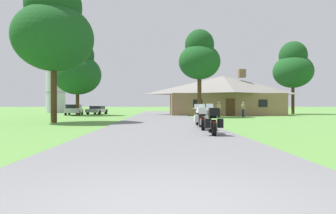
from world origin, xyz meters
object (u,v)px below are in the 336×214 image
Objects in this scene: bystander_tan_shirt_beside_signpost at (219,109)px; tree_left_near at (54,28)px; tree_left_far at (77,69)px; parked_silver_sedan_far_left at (97,110)px; parked_silver_suv_far_left at (74,109)px; motorcycle_white_second_in_row at (203,118)px; tree_right_of_lodge at (293,67)px; motorcycle_black_nearest_to_camera at (213,121)px; metal_silo_distant at (56,90)px; motorcycle_silver_farthest_in_row at (200,117)px; tree_by_lodge_front at (199,57)px; bystander_tan_shirt_near_lodge at (243,109)px.

bystander_tan_shirt_beside_signpost is 17.65m from tree_left_near.
tree_left_far is 2.21× the size of parked_silver_sedan_far_left.
tree_left_far reaches higher than parked_silver_suv_far_left.
tree_right_of_lodge reaches higher than motorcycle_white_second_in_row.
parked_silver_sedan_far_left is (-15.25, 11.33, -0.31)m from bystander_tan_shirt_beside_signpost.
tree_left_near reaches higher than tree_right_of_lodge.
motorcycle_black_nearest_to_camera is 43.95m from metal_silo_distant.
motorcycle_white_second_in_row is at bearing -122.61° from tree_right_of_lodge.
motorcycle_silver_farthest_in_row is 12.95m from tree_left_near.
tree_left_near is at bearing -4.58° from bystander_tan_shirt_beside_signpost.
tree_by_lodge_front is 15.56m from tree_left_near.
motorcycle_silver_farthest_in_row is 0.43× the size of parked_silver_suv_far_left.
motorcycle_black_nearest_to_camera is 0.43× the size of parked_silver_suv_far_left.
motorcycle_black_nearest_to_camera is 0.20× the size of tree_right_of_lodge.
tree_left_far is at bearing 54.88° from bystander_tan_shirt_near_lodge.
tree_by_lodge_front is 15.83m from tree_left_far.
tree_by_lodge_front is 0.88× the size of tree_left_near.
tree_left_far is 16.02m from metal_silo_distant.
tree_right_of_lodge is at bearing 36.33° from tree_left_near.
bystander_tan_shirt_beside_signpost reaches higher than parked_silver_sedan_far_left.
motorcycle_white_second_in_row is 1.24× the size of bystander_tan_shirt_beside_signpost.
tree_right_of_lodge reaches higher than tree_by_lodge_front.
tree_left_near reaches higher than metal_silo_distant.
tree_left_near is 18.57m from parked_silver_suv_far_left.
motorcycle_white_second_in_row is at bearing 39.03° from bystander_tan_shirt_beside_signpost.
motorcycle_silver_farthest_in_row is at bearing -56.45° from parked_silver_sedan_far_left.
metal_silo_distant is (-10.34, 29.24, -3.02)m from tree_left_near.
metal_silo_distant is (-20.40, 38.79, 3.35)m from motorcycle_black_nearest_to_camera.
tree_by_lodge_front reaches higher than motorcycle_silver_farthest_in_row.
tree_left_far reaches higher than motorcycle_white_second_in_row.
metal_silo_distant is at bearing 125.62° from motorcycle_white_second_in_row.
metal_silo_distant is (-20.50, 34.11, 3.35)m from motorcycle_silver_farthest_in_row.
parked_silver_suv_far_left is (-3.57, 17.13, -6.20)m from tree_left_near.
tree_by_lodge_front reaches higher than bystander_tan_shirt_near_lodge.
bystander_tan_shirt_near_lodge is at bearing 165.18° from bystander_tan_shirt_beside_signpost.
metal_silo_distant is at bearing 139.02° from tree_by_lodge_front.
motorcycle_white_second_in_row is 13.76m from tree_left_near.
metal_silo_distant is at bearing 166.38° from tree_right_of_lodge.
tree_left_near is at bearing 151.49° from motorcycle_white_second_in_row.
parked_silver_suv_far_left is at bearing 118.09° from tree_left_far.
metal_silo_distant reaches higher than parked_silver_suv_far_left.
tree_right_of_lodge is at bearing 9.06° from tree_left_far.
bystander_tan_shirt_beside_signpost is 0.21× the size of metal_silo_distant.
parked_silver_suv_far_left is at bearing 120.61° from motorcycle_black_nearest_to_camera.
motorcycle_white_second_in_row is 17.81m from tree_by_lodge_front.
metal_silo_distant is at bearing -76.45° from bystander_tan_shirt_beside_signpost.
tree_right_of_lodge is at bearing -65.19° from bystander_tan_shirt_near_lodge.
tree_right_of_lodge is (15.19, 10.41, 0.38)m from tree_by_lodge_front.
bystander_tan_shirt_near_lodge is 15.67m from tree_right_of_lodge.
tree_right_of_lodge is 29.20m from parked_silver_sedan_far_left.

